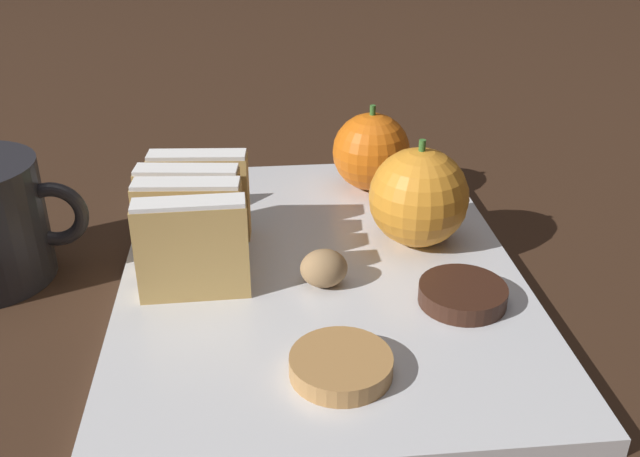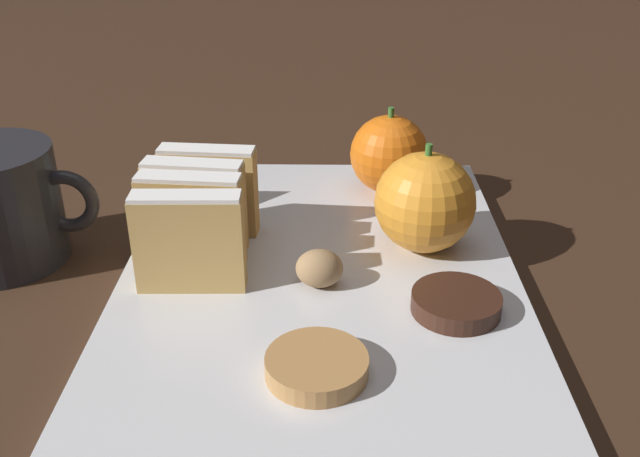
{
  "view_description": "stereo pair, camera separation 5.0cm",
  "coord_description": "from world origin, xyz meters",
  "px_view_note": "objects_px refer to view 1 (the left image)",
  "views": [
    {
      "loc": [
        -0.04,
        -0.44,
        0.28
      ],
      "look_at": [
        0.0,
        0.0,
        0.04
      ],
      "focal_mm": 40.0,
      "sensor_mm": 36.0,
      "label": 1
    },
    {
      "loc": [
        0.01,
        -0.44,
        0.28
      ],
      "look_at": [
        0.0,
        0.0,
        0.04
      ],
      "focal_mm": 40.0,
      "sensor_mm": 36.0,
      "label": 2
    }
  ],
  "objects_px": {
    "walnut": "(324,268)",
    "orange_far": "(419,197)",
    "orange_near": "(371,152)",
    "chocolate_cookie": "(463,294)"
  },
  "relations": [
    {
      "from": "walnut",
      "to": "orange_far",
      "type": "bearing_deg",
      "value": 35.89
    },
    {
      "from": "orange_far",
      "to": "walnut",
      "type": "relative_size",
      "value": 2.54
    },
    {
      "from": "orange_near",
      "to": "walnut",
      "type": "xyz_separation_m",
      "value": [
        -0.06,
        -0.16,
        -0.02
      ]
    },
    {
      "from": "orange_near",
      "to": "orange_far",
      "type": "height_order",
      "value": "orange_far"
    },
    {
      "from": "orange_far",
      "to": "walnut",
      "type": "bearing_deg",
      "value": -144.11
    },
    {
      "from": "walnut",
      "to": "chocolate_cookie",
      "type": "distance_m",
      "value": 0.09
    },
    {
      "from": "walnut",
      "to": "chocolate_cookie",
      "type": "bearing_deg",
      "value": -18.79
    },
    {
      "from": "orange_far",
      "to": "walnut",
      "type": "height_order",
      "value": "orange_far"
    },
    {
      "from": "orange_near",
      "to": "chocolate_cookie",
      "type": "bearing_deg",
      "value": -80.59
    },
    {
      "from": "orange_near",
      "to": "orange_far",
      "type": "distance_m",
      "value": 0.1
    }
  ]
}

